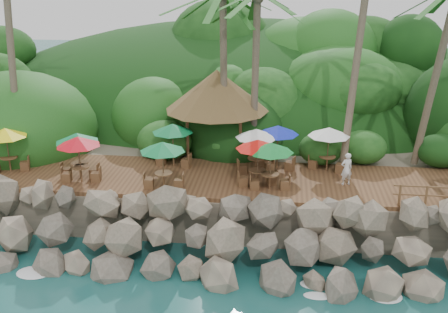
# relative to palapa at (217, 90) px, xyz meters

# --- Properties ---
(ground) EXTENTS (140.00, 140.00, 0.00)m
(ground) POSITION_rel_palapa_xyz_m (0.81, -9.76, -5.79)
(ground) COLOR #19514F
(ground) RESTS_ON ground
(land_base) EXTENTS (32.00, 25.20, 2.10)m
(land_base) POSITION_rel_palapa_xyz_m (0.81, 6.24, -4.74)
(land_base) COLOR gray
(land_base) RESTS_ON ground
(jungle_hill) EXTENTS (44.80, 28.00, 15.40)m
(jungle_hill) POSITION_rel_palapa_xyz_m (0.81, 13.74, -5.79)
(jungle_hill) COLOR #143811
(jungle_hill) RESTS_ON ground
(seawall) EXTENTS (29.00, 4.00, 2.30)m
(seawall) POSITION_rel_palapa_xyz_m (0.81, -7.76, -4.64)
(seawall) COLOR gray
(seawall) RESTS_ON ground
(terrace) EXTENTS (26.00, 5.00, 0.20)m
(terrace) POSITION_rel_palapa_xyz_m (0.81, -3.76, -3.59)
(terrace) COLOR brown
(terrace) RESTS_ON land_base
(jungle_foliage) EXTENTS (44.00, 16.00, 12.00)m
(jungle_foliage) POSITION_rel_palapa_xyz_m (0.81, 5.24, -5.79)
(jungle_foliage) COLOR #143811
(jungle_foliage) RESTS_ON ground
(foam_line) EXTENTS (25.20, 0.80, 0.06)m
(foam_line) POSITION_rel_palapa_xyz_m (0.81, -9.46, -5.76)
(foam_line) COLOR white
(foam_line) RESTS_ON ground
(palapa) EXTENTS (5.62, 5.62, 4.60)m
(palapa) POSITION_rel_palapa_xyz_m (0.00, 0.00, 0.00)
(palapa) COLOR brown
(palapa) RESTS_ON ground
(dining_clusters) EXTENTS (25.15, 5.30, 2.27)m
(dining_clusters) POSITION_rel_palapa_xyz_m (-0.64, -3.88, -1.60)
(dining_clusters) COLOR brown
(dining_clusters) RESTS_ON terrace
(waiter) EXTENTS (0.68, 0.57, 1.58)m
(waiter) POSITION_rel_palapa_xyz_m (6.64, -3.97, -2.70)
(waiter) COLOR silver
(waiter) RESTS_ON terrace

